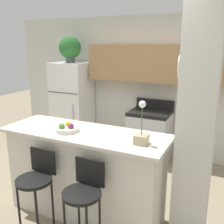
{
  "coord_description": "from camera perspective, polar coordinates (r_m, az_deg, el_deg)",
  "views": [
    {
      "loc": [
        1.53,
        -2.44,
        2.07
      ],
      "look_at": [
        0.0,
        0.76,
        1.13
      ],
      "focal_mm": 42.0,
      "sensor_mm": 36.0,
      "label": 1
    }
  ],
  "objects": [
    {
      "name": "ground_plane",
      "position": [
        3.55,
        -5.67,
        -20.92
      ],
      "size": [
        14.0,
        14.0,
        0.0
      ],
      "primitive_type": "plane",
      "color": "gray"
    },
    {
      "name": "wall_back",
      "position": [
        4.81,
        8.47,
        7.29
      ],
      "size": [
        5.6,
        0.38,
        2.55
      ],
      "color": "silver",
      "rests_on": "ground_plane"
    },
    {
      "name": "pillar_right",
      "position": [
        2.77,
        17.9,
        -2.46
      ],
      "size": [
        0.38,
        0.32,
        2.55
      ],
      "color": "silver",
      "rests_on": "ground_plane"
    },
    {
      "name": "counter_bar",
      "position": [
        3.26,
        -5.92,
        -13.15
      ],
      "size": [
        1.98,
        0.7,
        1.08
      ],
      "color": "silver",
      "rests_on": "ground_plane"
    },
    {
      "name": "refrigerator",
      "position": [
        5.33,
        -8.66,
        1.43
      ],
      "size": [
        0.7,
        0.62,
        1.7
      ],
      "color": "white",
      "rests_on": "ground_plane"
    },
    {
      "name": "stove_range",
      "position": [
        4.76,
        8.13,
        -5.04
      ],
      "size": [
        0.7,
        0.6,
        1.07
      ],
      "color": "silver",
      "rests_on": "ground_plane"
    },
    {
      "name": "bar_stool_left",
      "position": [
        3.03,
        -16.09,
        -14.04
      ],
      "size": [
        0.39,
        0.39,
        0.95
      ],
      "color": "black",
      "rests_on": "ground_plane"
    },
    {
      "name": "bar_stool_right",
      "position": [
        2.71,
        -6.12,
        -17.19
      ],
      "size": [
        0.39,
        0.39,
        0.95
      ],
      "color": "black",
      "rests_on": "ground_plane"
    },
    {
      "name": "potted_plant_on_fridge",
      "position": [
        5.19,
        -9.15,
        13.56
      ],
      "size": [
        0.42,
        0.42,
        0.49
      ],
      "color": "#4C4C51",
      "rests_on": "refrigerator"
    },
    {
      "name": "orchid_vase",
      "position": [
        2.65,
        6.44,
        -4.65
      ],
      "size": [
        0.13,
        0.13,
        0.45
      ],
      "color": "tan",
      "rests_on": "counter_bar"
    },
    {
      "name": "fruit_bowl",
      "position": [
        3.07,
        -9.79,
        -3.57
      ],
      "size": [
        0.28,
        0.28,
        0.11
      ],
      "color": "silver",
      "rests_on": "counter_bar"
    }
  ]
}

